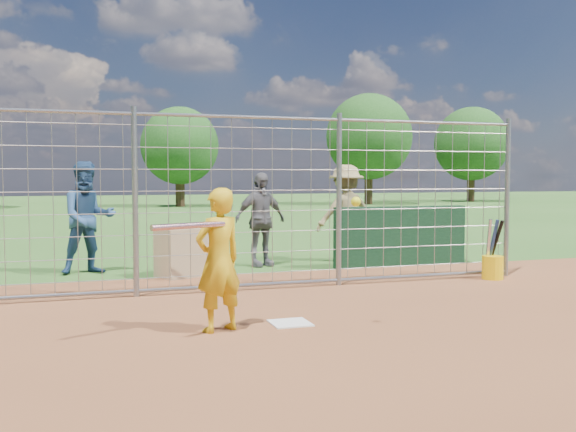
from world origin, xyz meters
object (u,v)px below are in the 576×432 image
object	(u,v)px
bystander_b	(260,219)
bucket_with_bats	(492,264)
bystander_a	(88,218)
equipment_bin	(183,252)
batter	(219,260)
bystander_c	(346,213)

from	to	relation	value
bystander_b	bucket_with_bats	bearing A→B (deg)	-53.90
bystander_a	equipment_bin	world-z (taller)	bystander_a
equipment_bin	bucket_with_bats	world-z (taller)	bucket_with_bats
batter	bucket_with_bats	size ratio (longest dim) A/B	1.58
bystander_a	bystander_c	size ratio (longest dim) A/B	1.01
batter	bystander_a	bearing A→B (deg)	-98.61
bystander_b	bucket_with_bats	world-z (taller)	bystander_b
equipment_bin	bucket_with_bats	size ratio (longest dim) A/B	0.82
equipment_bin	batter	bearing A→B (deg)	-116.60
batter	bystander_b	bearing A→B (deg)	-134.25
bystander_c	equipment_bin	size ratio (longest dim) A/B	2.35
bystander_c	bystander_a	bearing A→B (deg)	-3.61
equipment_bin	bucket_with_bats	bearing A→B (deg)	-44.80
bystander_b	bucket_with_bats	distance (m)	4.13
bystander_c	bucket_with_bats	world-z (taller)	bystander_c
batter	bucket_with_bats	xyz separation A→B (m)	(4.90, 2.04, -0.52)
bystander_a	bystander_b	distance (m)	3.02
bystander_c	bucket_with_bats	size ratio (longest dim) A/B	1.93
bystander_a	bystander_c	world-z (taller)	bystander_a
batter	bystander_b	xyz separation A→B (m)	(1.76, 4.65, 0.09)
bystander_c	bucket_with_bats	xyz separation A→B (m)	(1.35, -2.80, -0.69)
batter	bucket_with_bats	distance (m)	5.33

